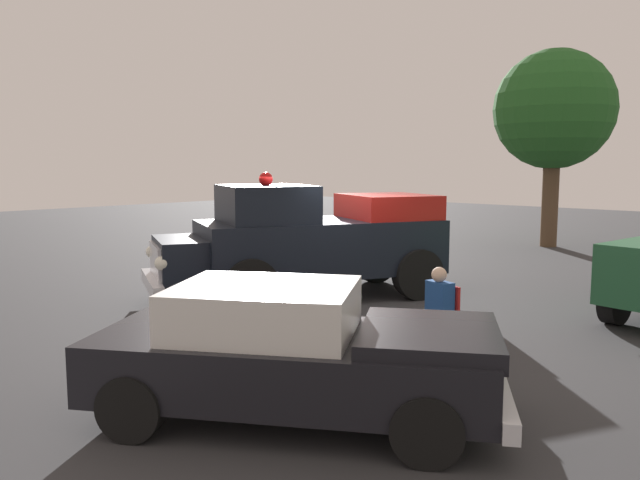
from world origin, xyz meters
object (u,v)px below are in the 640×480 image
Objects in this scene: vintage_fire_truck at (309,240)px; oak_tree_left at (554,111)px; classic_hot_rod at (296,352)px; lawn_chair_by_car at (284,318)px; lawn_chair_near_truck at (441,315)px; spectator_seated at (434,308)px; traffic_cone at (215,258)px.

oak_tree_left is at bearing 178.31° from vintage_fire_truck.
classic_hot_rod is 2.09m from lawn_chair_by_car.
classic_hot_rod is 16.77m from oak_tree_left.
lawn_chair_near_truck and lawn_chair_by_car have the same top height.
traffic_cone is (-2.43, -8.19, -0.39)m from spectator_seated.
classic_hot_rod is 9.90m from traffic_cone.
lawn_chair_by_car is (1.68, -1.51, 0.00)m from lawn_chair_near_truck.
spectator_seated is at bearing -177.55° from classic_hot_rod.
lawn_chair_by_car is 7.83m from traffic_cone.
vintage_fire_truck is 4.27m from traffic_cone.
spectator_seated reaches higher than lawn_chair_by_car.
lawn_chair_by_car is at bearing 59.35° from traffic_cone.
traffic_cone is (-5.35, -8.32, -0.44)m from classic_hot_rod.
spectator_seated is at bearing -19.68° from lawn_chair_near_truck.
vintage_fire_truck is at bearing -1.69° from oak_tree_left.
vintage_fire_truck is at bearing -110.87° from lawn_chair_near_truck.
lawn_chair_near_truck is at bearing 69.13° from vintage_fire_truck.
vintage_fire_truck is 6.17× the size of lawn_chair_by_car.
traffic_cone is at bearing -100.09° from vintage_fire_truck.
oak_tree_left reaches higher than vintage_fire_truck.
lawn_chair_near_truck is 1.61× the size of traffic_cone.
lawn_chair_by_car is at bearing 8.95° from oak_tree_left.
lawn_chair_by_car is 15.21m from oak_tree_left.
lawn_chair_by_car reaches higher than traffic_cone.
vintage_fire_truck reaches higher than spectator_seated.
lawn_chair_by_car is at bearing 38.81° from vintage_fire_truck.
vintage_fire_truck reaches higher than classic_hot_rod.
traffic_cone is at bearing -22.86° from oak_tree_left.
spectator_seated is 0.20× the size of oak_tree_left.
classic_hot_rod reaches higher than lawn_chair_near_truck.
classic_hot_rod is at bearing 2.45° from spectator_seated.
lawn_chair_near_truck is 0.17m from spectator_seated.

